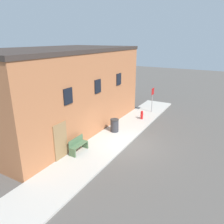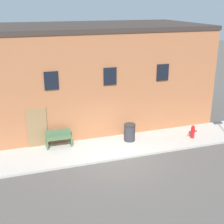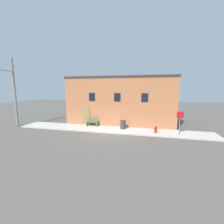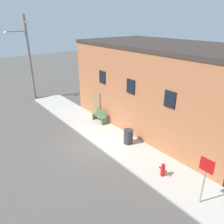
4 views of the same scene
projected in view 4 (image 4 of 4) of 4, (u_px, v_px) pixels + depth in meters
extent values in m
plane|color=#56514C|center=(95.00, 145.00, 13.93)|extent=(80.00, 80.00, 0.00)
cube|color=#BCB7AD|center=(111.00, 138.00, 14.64)|extent=(21.00, 2.59, 0.11)
cube|color=#B26B42|center=(165.00, 87.00, 15.88)|extent=(12.99, 6.72, 5.67)
cube|color=#382D28|center=(169.00, 45.00, 14.72)|extent=(13.09, 6.82, 0.24)
cube|color=black|center=(102.00, 77.00, 15.87)|extent=(0.70, 0.08, 0.90)
cube|color=black|center=(131.00, 86.00, 13.69)|extent=(0.70, 0.08, 0.90)
cube|color=black|center=(170.00, 99.00, 11.50)|extent=(0.70, 0.08, 0.90)
cube|color=#937047|center=(97.00, 105.00, 17.45)|extent=(1.00, 0.08, 2.20)
cylinder|color=red|center=(163.00, 171.00, 10.96)|extent=(0.21, 0.21, 0.57)
sphere|color=red|center=(163.00, 165.00, 10.82)|extent=(0.19, 0.19, 0.19)
cylinder|color=red|center=(160.00, 168.00, 11.04)|extent=(0.12, 0.10, 0.10)
cylinder|color=red|center=(165.00, 171.00, 10.80)|extent=(0.12, 0.10, 0.10)
cylinder|color=gray|center=(204.00, 181.00, 9.02)|extent=(0.06, 0.06, 2.24)
cube|color=red|center=(207.00, 165.00, 8.68)|extent=(0.60, 0.02, 0.60)
cube|color=#4C6B47|center=(95.00, 116.00, 17.21)|extent=(0.08, 0.44, 0.47)
cube|color=#4C6B47|center=(104.00, 122.00, 16.32)|extent=(0.08, 0.44, 0.47)
cube|color=#4C6B47|center=(99.00, 116.00, 16.66)|extent=(1.31, 0.44, 0.04)
cube|color=#4C6B47|center=(101.00, 113.00, 16.69)|extent=(1.31, 0.04, 0.38)
cylinder|color=#333338|center=(128.00, 137.00, 13.78)|extent=(0.59, 0.59, 0.87)
cylinder|color=#2D2D2D|center=(128.00, 130.00, 13.60)|extent=(0.62, 0.62, 0.06)
cylinder|color=gray|center=(30.00, 59.00, 20.66)|extent=(0.26, 0.26, 7.81)
cylinder|color=gray|center=(16.00, 31.00, 19.19)|extent=(0.09, 1.71, 0.09)
sphere|color=silver|center=(6.00, 33.00, 18.75)|extent=(0.32, 0.32, 0.32)
cube|color=gray|center=(24.00, 22.00, 19.37)|extent=(1.80, 0.10, 0.10)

